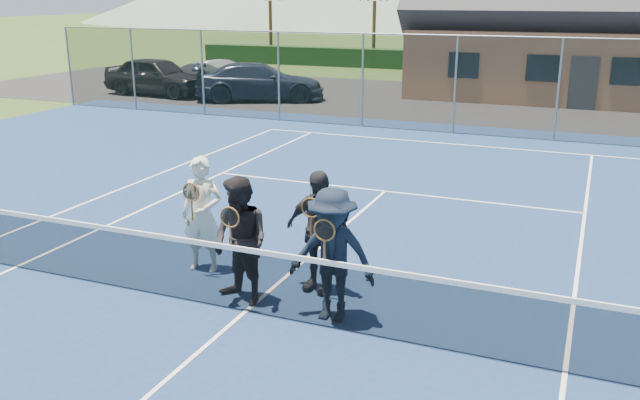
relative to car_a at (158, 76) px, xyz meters
The scene contains 15 objects.
ground 13.89m from the car_a, 11.82° to the left, with size 220.00×220.00×0.00m, color #2D4619.
court_surface 21.89m from the car_a, 51.65° to the right, with size 30.00×30.00×0.02m, color navy.
tarmac_carpark 10.02m from the car_a, 16.53° to the left, with size 40.00×12.00×0.01m, color black.
hedge_row 20.11m from the car_a, 47.56° to the left, with size 40.00×1.20×1.10m, color black.
car_a is the anchor object (origin of this frame).
car_b 2.74m from the car_a, 20.44° to the left, with size 1.55×4.43×1.46m, color gray.
car_c 4.79m from the car_a, ahead, with size 2.13×5.24×1.52m, color #192032.
court_markings 21.89m from the car_a, 51.65° to the right, with size 11.03×23.83×0.01m.
tennis_net 21.88m from the car_a, 51.65° to the right, with size 11.68×0.08×1.10m.
perimeter_fence 14.07m from the car_a, 15.09° to the right, with size 30.07×0.07×3.02m.
clubhouse 19.12m from the car_a, 21.27° to the left, with size 15.60×8.20×7.70m.
player_a 20.20m from the car_a, 52.65° to the right, with size 0.71×0.54×1.80m.
player_b 21.53m from the car_a, 51.59° to the right, with size 1.05×0.94×1.80m.
player_c 21.46m from the car_a, 48.56° to the right, with size 1.11×0.60×1.80m.
player_d 22.39m from the car_a, 48.89° to the right, with size 1.19×0.72×1.80m.
Camera 1 is at (4.13, -7.34, 4.14)m, focal length 38.00 mm.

